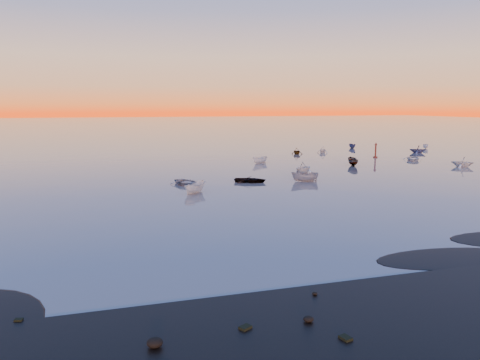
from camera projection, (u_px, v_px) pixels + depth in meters
name	position (u px, v px, depth m)	size (l,w,h in m)	color
ground	(155.00, 144.00, 125.11)	(600.00, 600.00, 0.00)	slate
mud_lobes	(346.00, 268.00, 29.70)	(140.00, 6.00, 0.07)	black
moored_fleet	(188.00, 165.00, 80.71)	(124.00, 58.00, 1.20)	silver
boat_near_left	(186.00, 185.00, 61.02)	(4.46, 1.86, 1.11)	gray
boat_near_center	(195.00, 193.00, 55.33)	(3.74, 1.58, 1.29)	silver
boat_near_right	(462.00, 167.00, 79.02)	(3.64, 1.64, 1.27)	silver
channel_marker	(376.00, 151.00, 92.90)	(0.87, 0.87, 3.10)	#4D1910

